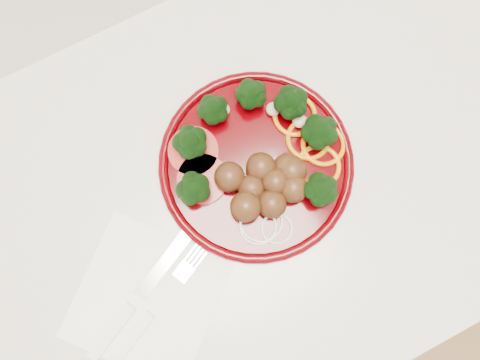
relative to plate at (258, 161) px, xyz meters
name	(u,v)px	position (x,y,z in m)	size (l,w,h in m)	color
counter	(162,258)	(-0.24, -0.02, -0.47)	(2.40, 0.60, 0.90)	silver
plate	(258,161)	(0.00, 0.00, 0.00)	(0.27, 0.27, 0.06)	#3E0003
napkin	(147,299)	(-0.21, -0.09, -0.02)	(0.18, 0.18, 0.00)	white
knife	(129,309)	(-0.24, -0.10, -0.01)	(0.19, 0.10, 0.01)	silver
fork	(143,324)	(-0.23, -0.12, -0.01)	(0.17, 0.09, 0.01)	white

